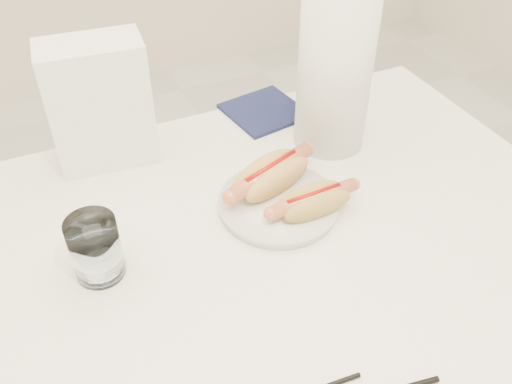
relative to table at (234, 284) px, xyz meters
name	(u,v)px	position (x,y,z in m)	size (l,w,h in m)	color
table	(234,284)	(0.00, 0.00, 0.00)	(1.20, 0.80, 0.75)	white
plate	(278,205)	(0.11, 0.07, 0.07)	(0.19, 0.19, 0.02)	white
hotdog_left	(271,175)	(0.12, 0.11, 0.10)	(0.18, 0.12, 0.05)	tan
hotdog_right	(313,201)	(0.15, 0.03, 0.10)	(0.15, 0.07, 0.04)	tan
water_glass	(96,248)	(-0.19, 0.05, 0.11)	(0.07, 0.07, 0.10)	white
napkin_box	(100,104)	(-0.11, 0.33, 0.17)	(0.17, 0.10, 0.23)	white
navy_napkin	(264,111)	(0.22, 0.35, 0.06)	(0.14, 0.14, 0.01)	#13183C
paper_towel_roll	(335,71)	(0.29, 0.21, 0.21)	(0.13, 0.13, 0.30)	white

